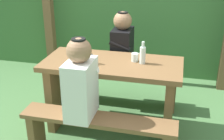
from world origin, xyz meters
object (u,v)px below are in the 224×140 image
at_px(bench_near, 98,129).
at_px(person_black_coat, 122,45).
at_px(picnic_table, 112,84).
at_px(cell_phone, 88,56).
at_px(bottle_right, 143,55).
at_px(bench_far, 122,80).
at_px(drinking_glass, 135,57).
at_px(bottle_left, 86,55).
at_px(person_white_shirt, 81,82).

relative_size(bench_near, person_black_coat, 1.95).
distance_m(picnic_table, person_black_coat, 0.59).
distance_m(person_black_coat, cell_phone, 0.53).
xyz_separation_m(person_black_coat, cell_phone, (-0.27, -0.45, -0.01)).
height_order(picnic_table, bottle_right, bottle_right).
relative_size(picnic_table, bottle_right, 6.24).
distance_m(bench_far, cell_phone, 0.70).
distance_m(drinking_glass, bottle_left, 0.49).
distance_m(bench_near, bottle_left, 0.74).
height_order(person_black_coat, cell_phone, person_black_coat).
height_order(person_black_coat, bottle_right, person_black_coat).
height_order(bench_near, bottle_right, bottle_right).
relative_size(drinking_glass, bottle_right, 0.38).
relative_size(person_black_coat, bottle_left, 3.43).
xyz_separation_m(picnic_table, bench_near, (0.00, -0.54, -0.20)).
relative_size(bench_far, person_white_shirt, 1.95).
distance_m(picnic_table, bottle_left, 0.42).
bearing_deg(cell_phone, picnic_table, -23.63).
relative_size(picnic_table, bottle_left, 6.67).
bearing_deg(picnic_table, bench_near, -90.00).
bearing_deg(person_white_shirt, drinking_glass, 58.90).
xyz_separation_m(bench_near, bench_far, (0.00, 1.08, 0.00)).
bearing_deg(bench_near, bench_far, 90.00).
height_order(bench_near, person_white_shirt, person_white_shirt).
height_order(bottle_left, bottle_right, bottle_right).
bearing_deg(bench_near, bottle_left, 118.12).
bearing_deg(picnic_table, cell_phone, 163.60).
height_order(picnic_table, bottle_left, bottle_left).
bearing_deg(person_black_coat, bench_far, 29.77).
xyz_separation_m(person_white_shirt, bottle_right, (0.45, 0.57, 0.08)).
distance_m(picnic_table, person_white_shirt, 0.61).
bearing_deg(bottle_right, person_black_coat, 121.48).
height_order(picnic_table, person_white_shirt, person_white_shirt).
distance_m(bench_far, person_black_coat, 0.46).
relative_size(picnic_table, person_black_coat, 1.95).
bearing_deg(drinking_glass, bottle_left, -160.36).
distance_m(picnic_table, cell_phone, 0.38).
distance_m(person_black_coat, bottle_right, 0.59).
height_order(picnic_table, bench_near, picnic_table).
height_order(bench_far, person_black_coat, person_black_coat).
bearing_deg(bench_near, drinking_glass, 70.20).
distance_m(drinking_glass, cell_phone, 0.50).
xyz_separation_m(bench_far, bottle_left, (-0.24, -0.63, 0.54)).
bearing_deg(cell_phone, bench_near, -73.23).
bearing_deg(bench_near, person_black_coat, 90.31).
bearing_deg(bottle_left, cell_phone, 102.07).
relative_size(person_white_shirt, bottle_right, 3.21).
relative_size(bench_far, cell_phone, 10.00).
xyz_separation_m(person_black_coat, drinking_glass, (0.23, -0.46, 0.03)).
bearing_deg(bench_near, cell_phone, 114.00).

